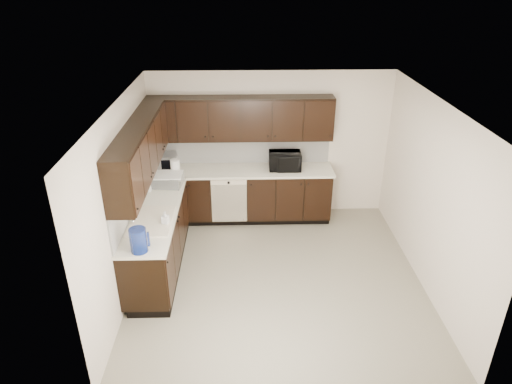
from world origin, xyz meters
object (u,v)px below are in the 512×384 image
sink (152,226)px  storage_bin (167,180)px  blue_pitcher (138,240)px  microwave (285,161)px  toaster_oven (166,161)px

sink → storage_bin: bearing=87.5°
sink → blue_pitcher: size_ratio=2.72×
microwave → blue_pitcher: bearing=-128.2°
microwave → toaster_oven: size_ratio=1.33×
blue_pitcher → toaster_oven: bearing=78.5°
toaster_oven → storage_bin: size_ratio=0.87×
storage_bin → blue_pitcher: size_ratio=1.50×
microwave → storage_bin: 1.95m
toaster_oven → blue_pitcher: blue_pitcher is taller
microwave → blue_pitcher: (-1.92, -2.39, 0.01)m
sink → blue_pitcher: blue_pitcher is taller
sink → microwave: size_ratio=1.57×
sink → storage_bin: (0.05, 1.12, 0.15)m
microwave → toaster_oven: microwave is taller
toaster_oven → blue_pitcher: bearing=-99.9°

